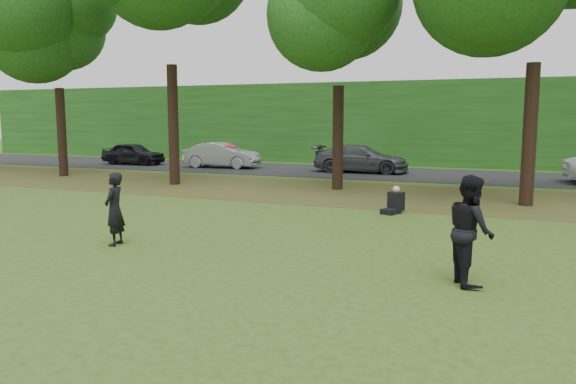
# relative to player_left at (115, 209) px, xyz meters

# --- Properties ---
(ground) EXTENTS (120.00, 120.00, 0.00)m
(ground) POSITION_rel_player_left_xyz_m (4.68, -2.48, -0.83)
(ground) COLOR #2F4917
(ground) RESTS_ON ground
(leaf_litter) EXTENTS (60.00, 7.00, 0.01)m
(leaf_litter) POSITION_rel_player_left_xyz_m (4.68, 10.52, -0.83)
(leaf_litter) COLOR #4D3A1B
(leaf_litter) RESTS_ON ground
(street) EXTENTS (70.00, 7.00, 0.02)m
(street) POSITION_rel_player_left_xyz_m (4.68, 18.52, -0.82)
(street) COLOR black
(street) RESTS_ON ground
(far_hedge) EXTENTS (70.00, 3.00, 5.00)m
(far_hedge) POSITION_rel_player_left_xyz_m (4.68, 24.52, 1.67)
(far_hedge) COLOR #194A15
(far_hedge) RESTS_ON ground
(player_left) EXTENTS (0.52, 0.68, 1.66)m
(player_left) POSITION_rel_player_left_xyz_m (0.00, 0.00, 0.00)
(player_left) COLOR black
(player_left) RESTS_ON ground
(player_right) EXTENTS (1.04, 1.14, 1.92)m
(player_right) POSITION_rel_player_left_xyz_m (7.69, -0.04, 0.13)
(player_right) COLOR black
(player_right) RESTS_ON ground
(parked_cars) EXTENTS (36.01, 3.55, 1.48)m
(parked_cars) POSITION_rel_player_left_xyz_m (4.39, 17.77, -0.10)
(parked_cars) COLOR black
(parked_cars) RESTS_ON street
(frisbee) EXTENTS (0.38, 0.37, 0.13)m
(frisbee) POSITION_rel_player_left_xyz_m (2.87, 0.25, 1.46)
(frisbee) COLOR #E9136E
(frisbee) RESTS_ON ground
(seated_person) EXTENTS (0.65, 0.83, 0.83)m
(seated_person) POSITION_rel_player_left_xyz_m (4.98, 6.69, -0.52)
(seated_person) COLOR black
(seated_person) RESTS_ON ground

